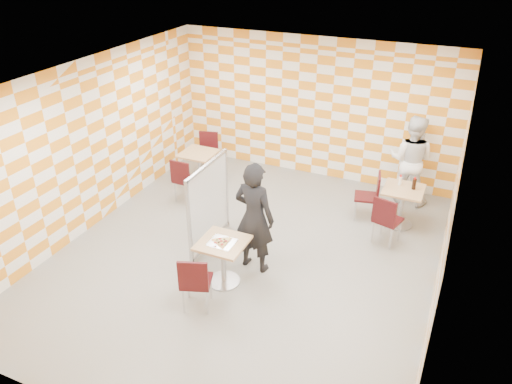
% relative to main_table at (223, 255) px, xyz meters
% --- Properties ---
extents(room_shell, '(7.00, 7.00, 7.00)m').
position_rel_main_table_xyz_m(room_shell, '(0.02, 1.30, 0.99)').
color(room_shell, gray).
rests_on(room_shell, ground).
extents(main_table, '(0.70, 0.70, 0.75)m').
position_rel_main_table_xyz_m(main_table, '(0.00, 0.00, 0.00)').
color(main_table, tan).
rests_on(main_table, ground).
extents(second_table, '(0.70, 0.70, 0.75)m').
position_rel_main_table_xyz_m(second_table, '(2.20, 2.82, 0.00)').
color(second_table, tan).
rests_on(second_table, ground).
extents(empty_table, '(0.70, 0.70, 0.75)m').
position_rel_main_table_xyz_m(empty_table, '(-1.97, 2.74, 0.00)').
color(empty_table, tan).
rests_on(empty_table, ground).
extents(chair_main_front, '(0.54, 0.54, 0.92)m').
position_rel_main_table_xyz_m(chair_main_front, '(-0.06, -0.74, 0.04)').
color(chair_main_front, '#390B0E').
rests_on(chair_main_front, ground).
extents(chair_second_front, '(0.52, 0.53, 0.92)m').
position_rel_main_table_xyz_m(chair_second_front, '(2.06, 2.05, 0.04)').
color(chair_second_front, '#390B0E').
rests_on(chair_second_front, ground).
extents(chair_second_side, '(0.51, 0.50, 0.92)m').
position_rel_main_table_xyz_m(chair_second_side, '(1.65, 2.82, 0.04)').
color(chair_second_side, '#390B0E').
rests_on(chair_second_side, ground).
extents(chair_empty_near, '(0.43, 0.44, 0.92)m').
position_rel_main_table_xyz_m(chair_empty_near, '(-1.88, 1.97, 0.04)').
color(chair_empty_near, '#390B0E').
rests_on(chair_empty_near, ground).
extents(chair_empty_far, '(0.52, 0.52, 0.92)m').
position_rel_main_table_xyz_m(chair_empty_far, '(-2.10, 3.38, 0.04)').
color(chair_empty_far, '#390B0E').
rests_on(chair_empty_far, ground).
extents(partition, '(0.08, 1.38, 1.55)m').
position_rel_main_table_xyz_m(partition, '(-0.69, 0.84, 0.28)').
color(partition, white).
rests_on(partition, ground).
extents(man_dark, '(0.72, 0.52, 1.85)m').
position_rel_main_table_xyz_m(man_dark, '(0.27, 0.56, 0.42)').
color(man_dark, black).
rests_on(man_dark, ground).
extents(man_white, '(0.93, 0.76, 1.79)m').
position_rel_main_table_xyz_m(man_white, '(2.16, 3.81, 0.39)').
color(man_white, white).
rests_on(man_white, ground).
extents(pizza_on_foil, '(0.40, 0.40, 0.04)m').
position_rel_main_table_xyz_m(pizza_on_foil, '(-0.00, -0.02, 0.26)').
color(pizza_on_foil, silver).
rests_on(pizza_on_foil, main_table).
extents(sport_bottle, '(0.06, 0.06, 0.20)m').
position_rel_main_table_xyz_m(sport_bottle, '(2.11, 2.95, 0.33)').
color(sport_bottle, white).
rests_on(sport_bottle, second_table).
extents(soda_bottle, '(0.07, 0.07, 0.23)m').
position_rel_main_table_xyz_m(soda_bottle, '(2.36, 2.88, 0.34)').
color(soda_bottle, black).
rests_on(soda_bottle, second_table).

